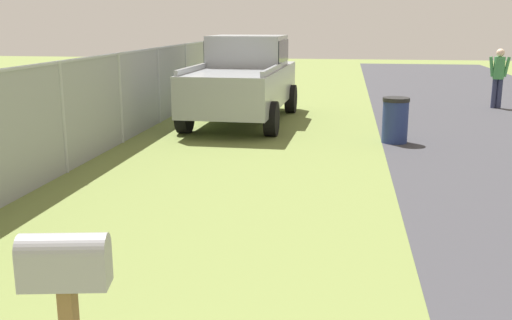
{
  "coord_description": "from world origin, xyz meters",
  "views": [
    {
      "loc": [
        0.13,
        -0.3,
        2.44
      ],
      "look_at": [
        6.05,
        0.6,
        1.03
      ],
      "focal_mm": 41.6,
      "sensor_mm": 36.0,
      "label": 1
    }
  ],
  "objects_px": {
    "trash_bin": "(395,120)",
    "pickup_truck": "(244,76)",
    "pedestrian": "(498,74)",
    "mailbox": "(66,276)"
  },
  "relations": [
    {
      "from": "pedestrian",
      "to": "mailbox",
      "type": "bearing_deg",
      "value": -12.01
    },
    {
      "from": "pickup_truck",
      "to": "trash_bin",
      "type": "xyz_separation_m",
      "value": [
        -2.26,
        -3.51,
        -0.64
      ]
    },
    {
      "from": "mailbox",
      "to": "pickup_truck",
      "type": "relative_size",
      "value": 0.24
    },
    {
      "from": "pickup_truck",
      "to": "trash_bin",
      "type": "distance_m",
      "value": 4.23
    },
    {
      "from": "trash_bin",
      "to": "pickup_truck",
      "type": "bearing_deg",
      "value": 57.25
    },
    {
      "from": "pickup_truck",
      "to": "mailbox",
      "type": "bearing_deg",
      "value": -173.69
    },
    {
      "from": "trash_bin",
      "to": "pedestrian",
      "type": "xyz_separation_m",
      "value": [
        5.51,
        -3.25,
        0.51
      ]
    },
    {
      "from": "mailbox",
      "to": "pedestrian",
      "type": "relative_size",
      "value": 0.75
    },
    {
      "from": "mailbox",
      "to": "trash_bin",
      "type": "bearing_deg",
      "value": -26.21
    },
    {
      "from": "trash_bin",
      "to": "pedestrian",
      "type": "bearing_deg",
      "value": -30.55
    }
  ]
}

